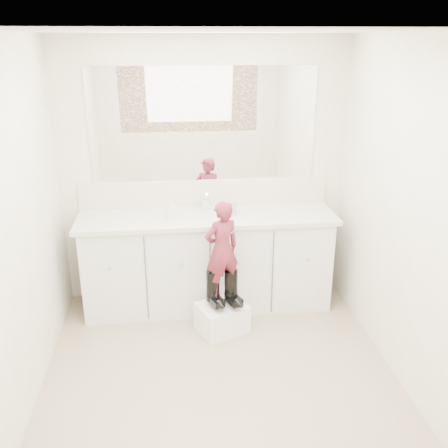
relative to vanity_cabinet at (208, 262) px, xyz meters
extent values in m
plane|color=#817454|center=(0.00, -1.23, -0.42)|extent=(3.00, 3.00, 0.00)
plane|color=white|center=(0.00, -1.23, 1.97)|extent=(3.00, 3.00, 0.00)
plane|color=beige|center=(0.00, 0.27, 0.77)|extent=(2.60, 0.00, 2.60)
plane|color=beige|center=(0.00, -2.73, 0.77)|extent=(2.60, 0.00, 2.60)
plane|color=beige|center=(-1.30, -1.23, 0.78)|extent=(0.00, 3.00, 3.00)
plane|color=beige|center=(1.30, -1.23, 0.78)|extent=(0.00, 3.00, 3.00)
cube|color=silver|center=(0.00, 0.00, 0.00)|extent=(2.20, 0.55, 0.85)
cube|color=beige|center=(0.00, -0.01, 0.45)|extent=(2.28, 0.58, 0.04)
cube|color=beige|center=(0.00, 0.26, 0.59)|extent=(2.28, 0.03, 0.25)
cube|color=white|center=(0.00, 0.26, 1.22)|extent=(2.00, 0.02, 1.00)
cube|color=#472819|center=(0.00, -2.71, 1.22)|extent=(2.00, 0.01, 1.20)
cylinder|color=silver|center=(0.00, 0.15, 0.52)|extent=(0.08, 0.08, 0.10)
imported|color=#C1B79A|center=(0.22, 0.00, 0.51)|extent=(0.12, 0.12, 0.10)
imported|color=silver|center=(-0.32, -0.04, 0.55)|extent=(0.09, 0.09, 0.17)
cube|color=white|center=(0.08, -0.48, -0.30)|extent=(0.48, 0.44, 0.25)
imported|color=#B2364F|center=(0.08, -0.48, 0.33)|extent=(0.35, 0.30, 0.82)
cylinder|color=#CA4E7B|center=(0.15, -0.48, 0.47)|extent=(0.13, 0.06, 0.06)
camera|label=1|loc=(-0.31, -4.15, 1.95)|focal=40.00mm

